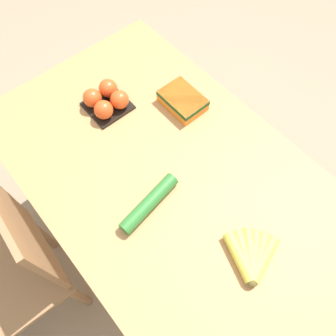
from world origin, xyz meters
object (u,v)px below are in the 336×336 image
(chair, at_px, (15,265))
(banana_bunch, at_px, (251,257))
(carrot_bag, at_px, (183,100))
(cucumber_near, at_px, (149,203))
(tomato_pack, at_px, (106,100))

(chair, xyz_separation_m, banana_bunch, (-0.57, -0.61, 0.29))
(carrot_bag, relative_size, cucumber_near, 0.70)
(tomato_pack, bearing_deg, carrot_bag, -129.05)
(chair, height_order, tomato_pack, chair)
(tomato_pack, relative_size, cucumber_near, 0.65)
(chair, bearing_deg, cucumber_near, 67.02)
(chair, distance_m, cucumber_near, 0.62)
(chair, height_order, banana_bunch, chair)
(chair, relative_size, carrot_bag, 5.47)
(tomato_pack, xyz_separation_m, carrot_bag, (-0.18, -0.22, -0.01))
(chair, distance_m, tomato_pack, 0.72)
(chair, distance_m, carrot_bag, 0.90)
(carrot_bag, bearing_deg, banana_bunch, 157.48)
(tomato_pack, height_order, cucumber_near, tomato_pack)
(banana_bunch, distance_m, carrot_bag, 0.62)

